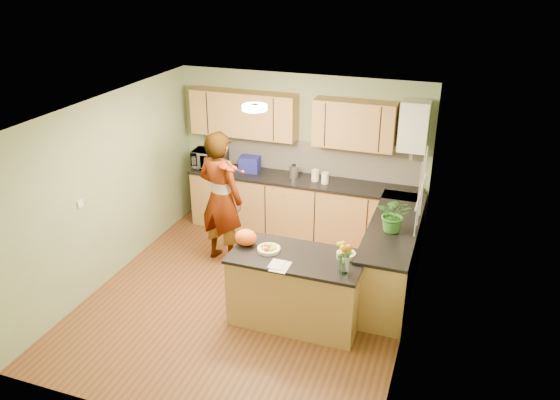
% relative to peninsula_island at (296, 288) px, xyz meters
% --- Properties ---
extents(floor, '(4.50, 4.50, 0.00)m').
position_rel_peninsula_island_xyz_m(floor, '(-0.73, 0.27, -0.45)').
color(floor, brown).
rests_on(floor, ground).
extents(ceiling, '(4.00, 4.50, 0.02)m').
position_rel_peninsula_island_xyz_m(ceiling, '(-0.73, 0.27, 2.05)').
color(ceiling, silver).
rests_on(ceiling, wall_back).
extents(wall_back, '(4.00, 0.02, 2.50)m').
position_rel_peninsula_island_xyz_m(wall_back, '(-0.73, 2.52, 0.80)').
color(wall_back, gray).
rests_on(wall_back, floor).
extents(wall_front, '(4.00, 0.02, 2.50)m').
position_rel_peninsula_island_xyz_m(wall_front, '(-0.73, -1.98, 0.80)').
color(wall_front, gray).
rests_on(wall_front, floor).
extents(wall_left, '(0.02, 4.50, 2.50)m').
position_rel_peninsula_island_xyz_m(wall_left, '(-2.73, 0.27, 0.80)').
color(wall_left, gray).
rests_on(wall_left, floor).
extents(wall_right, '(0.02, 4.50, 2.50)m').
position_rel_peninsula_island_xyz_m(wall_right, '(1.27, 0.27, 0.80)').
color(wall_right, gray).
rests_on(wall_right, floor).
extents(back_counter, '(3.64, 0.62, 0.94)m').
position_rel_peninsula_island_xyz_m(back_counter, '(-0.63, 2.22, 0.02)').
color(back_counter, '#A27741').
rests_on(back_counter, floor).
extents(right_counter, '(0.62, 2.24, 0.94)m').
position_rel_peninsula_island_xyz_m(right_counter, '(0.97, 1.12, 0.02)').
color(right_counter, '#A27741').
rests_on(right_counter, floor).
extents(splashback, '(3.60, 0.02, 0.52)m').
position_rel_peninsula_island_xyz_m(splashback, '(-0.63, 2.51, 0.75)').
color(splashback, beige).
rests_on(splashback, back_counter).
extents(upper_cabinets, '(3.20, 0.34, 0.70)m').
position_rel_peninsula_island_xyz_m(upper_cabinets, '(-0.90, 2.35, 1.40)').
color(upper_cabinets, '#A27741').
rests_on(upper_cabinets, wall_back).
extents(boiler, '(0.40, 0.30, 0.86)m').
position_rel_peninsula_island_xyz_m(boiler, '(0.97, 2.36, 1.45)').
color(boiler, white).
rests_on(boiler, wall_back).
extents(window_right, '(0.01, 1.30, 1.05)m').
position_rel_peninsula_island_xyz_m(window_right, '(1.27, 0.87, 1.10)').
color(window_right, white).
rests_on(window_right, wall_right).
extents(light_switch, '(0.02, 0.09, 0.09)m').
position_rel_peninsula_island_xyz_m(light_switch, '(-2.71, -0.33, 0.85)').
color(light_switch, white).
rests_on(light_switch, wall_left).
extents(ceiling_lamp, '(0.30, 0.30, 0.07)m').
position_rel_peninsula_island_xyz_m(ceiling_lamp, '(-0.73, 0.57, 2.01)').
color(ceiling_lamp, '#FFEABF').
rests_on(ceiling_lamp, ceiling).
extents(peninsula_island, '(1.57, 0.80, 0.90)m').
position_rel_peninsula_island_xyz_m(peninsula_island, '(0.00, 0.00, 0.00)').
color(peninsula_island, '#A27741').
rests_on(peninsula_island, floor).
extents(fruit_dish, '(0.27, 0.27, 0.10)m').
position_rel_peninsula_island_xyz_m(fruit_dish, '(-0.35, -0.00, 0.49)').
color(fruit_dish, '#FAECC8').
rests_on(fruit_dish, peninsula_island).
extents(orange_bowl, '(0.22, 0.22, 0.13)m').
position_rel_peninsula_island_xyz_m(orange_bowl, '(0.55, 0.15, 0.50)').
color(orange_bowl, '#FAECC8').
rests_on(orange_bowl, peninsula_island).
extents(flower_vase, '(0.25, 0.25, 0.47)m').
position_rel_peninsula_island_xyz_m(flower_vase, '(0.60, -0.18, 0.76)').
color(flower_vase, silver).
rests_on(flower_vase, peninsula_island).
extents(orange_bag, '(0.32, 0.30, 0.20)m').
position_rel_peninsula_island_xyz_m(orange_bag, '(-0.66, 0.05, 0.55)').
color(orange_bag, '#FF5915').
rests_on(orange_bag, peninsula_island).
extents(papers, '(0.20, 0.27, 0.01)m').
position_rel_peninsula_island_xyz_m(papers, '(-0.10, -0.30, 0.45)').
color(papers, silver).
rests_on(papers, peninsula_island).
extents(violinist, '(0.81, 0.64, 1.96)m').
position_rel_peninsula_island_xyz_m(violinist, '(-1.46, 1.05, 0.53)').
color(violinist, '#DCAC87').
rests_on(violinist, floor).
extents(violin, '(0.62, 0.54, 0.16)m').
position_rel_peninsula_island_xyz_m(violin, '(-1.26, 0.83, 1.12)').
color(violin, '#571705').
rests_on(violin, violinist).
extents(microwave, '(0.56, 0.41, 0.30)m').
position_rel_peninsula_island_xyz_m(microwave, '(-2.19, 2.20, 0.64)').
color(microwave, white).
rests_on(microwave, back_counter).
extents(blue_box, '(0.33, 0.26, 0.25)m').
position_rel_peninsula_island_xyz_m(blue_box, '(-1.51, 2.26, 0.61)').
color(blue_box, navy).
rests_on(blue_box, back_counter).
extents(kettle, '(0.14, 0.14, 0.27)m').
position_rel_peninsula_island_xyz_m(kettle, '(-0.76, 2.24, 0.60)').
color(kettle, silver).
rests_on(kettle, back_counter).
extents(jar_cream, '(0.13, 0.13, 0.18)m').
position_rel_peninsula_island_xyz_m(jar_cream, '(-0.41, 2.22, 0.58)').
color(jar_cream, '#FAECC8').
rests_on(jar_cream, back_counter).
extents(jar_white, '(0.13, 0.13, 0.17)m').
position_rel_peninsula_island_xyz_m(jar_white, '(-0.24, 2.16, 0.58)').
color(jar_white, white).
rests_on(jar_white, back_counter).
extents(potted_plant, '(0.43, 0.37, 0.46)m').
position_rel_peninsula_island_xyz_m(potted_plant, '(0.97, 0.92, 0.72)').
color(potted_plant, '#327828').
rests_on(potted_plant, right_counter).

